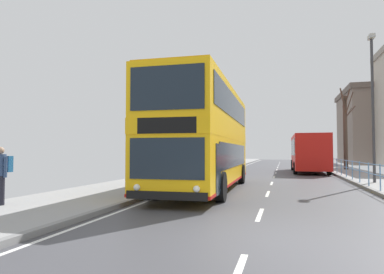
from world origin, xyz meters
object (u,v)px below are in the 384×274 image
double_decker_bus_main (205,137)px  street_lamp_far_side (373,96)px  background_bus_far_lane (309,152)px  pedestrian_with_backpack (1,171)px  bare_tree_far_00 (345,129)px

double_decker_bus_main → street_lamp_far_side: bearing=29.9°
background_bus_far_lane → street_lamp_far_side: size_ratio=1.25×
street_lamp_far_side → pedestrian_with_backpack: bearing=-138.7°
double_decker_bus_main → street_lamp_far_side: 9.44m
street_lamp_far_side → bare_tree_far_00: bearing=86.4°
background_bus_far_lane → double_decker_bus_main: bearing=-109.4°
pedestrian_with_backpack → street_lamp_far_side: (12.74, 11.18, 3.47)m
double_decker_bus_main → pedestrian_with_backpack: size_ratio=6.58×
double_decker_bus_main → pedestrian_with_backpack: 8.25m
background_bus_far_lane → pedestrian_with_backpack: (-10.24, -22.05, -0.53)m
background_bus_far_lane → bare_tree_far_00: bearing=39.2°
pedestrian_with_backpack → bare_tree_far_00: bare_tree_far_00 is taller
street_lamp_far_side → double_decker_bus_main: bearing=-150.1°
pedestrian_with_backpack → street_lamp_far_side: 17.30m
double_decker_bus_main → background_bus_far_lane: (5.45, 15.45, -0.70)m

